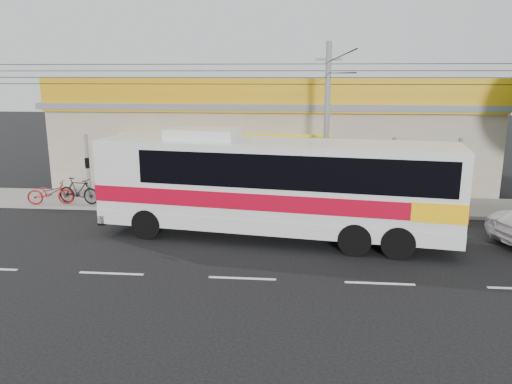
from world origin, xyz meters
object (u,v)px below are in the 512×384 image
at_px(motorbike_red, 50,193).
at_px(motorbike_dark, 79,191).
at_px(coach_bus, 280,182).
at_px(utility_pole, 328,73).

bearing_deg(motorbike_red, motorbike_dark, -94.07).
relative_size(coach_bus, utility_pole, 0.39).
distance_m(motorbike_red, utility_pole, 13.32).
bearing_deg(motorbike_dark, motorbike_red, 107.14).
relative_size(motorbike_dark, utility_pole, 0.06).
distance_m(motorbike_dark, utility_pole, 12.16).
height_order(motorbike_red, motorbike_dark, motorbike_dark).
height_order(coach_bus, utility_pole, utility_pole).
bearing_deg(motorbike_dark, coach_bus, -102.50).
bearing_deg(motorbike_red, utility_pole, -102.12).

